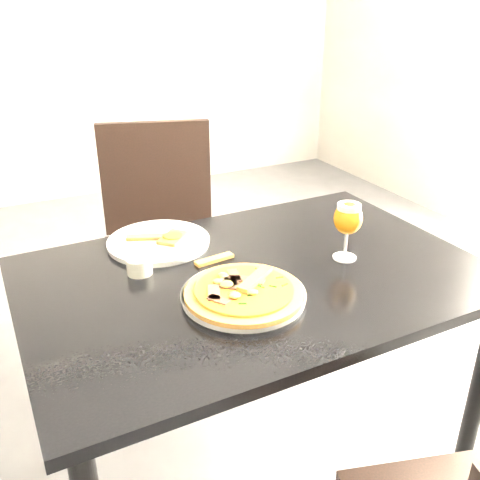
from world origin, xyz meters
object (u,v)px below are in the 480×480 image
pizza (244,291)px  beer_glass (348,219)px  dining_table (255,301)px  chair_far (161,241)px

pizza → beer_glass: bearing=11.9°
dining_table → chair_far: bearing=91.5°
beer_glass → dining_table: bearing=171.3°
beer_glass → chair_far: bearing=110.2°
dining_table → beer_glass: size_ratio=7.29×
dining_table → pizza: size_ratio=4.19×
dining_table → chair_far: 0.74m
chair_far → pizza: (-0.07, -0.85, 0.24)m
dining_table → pizza: pizza is taller
dining_table → chair_far: (-0.02, 0.73, -0.12)m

